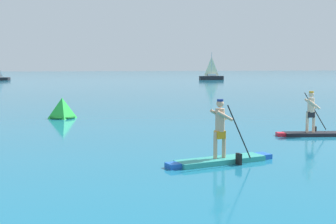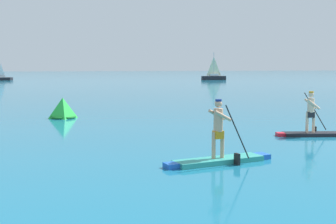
% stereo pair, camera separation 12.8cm
% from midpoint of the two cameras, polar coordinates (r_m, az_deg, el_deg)
% --- Properties ---
extents(paddleboarder_near_left, '(3.33, 1.16, 1.79)m').
position_cam_midpoint_polar(paddleboarder_near_left, '(12.73, 6.43, -4.96)').
color(paddleboarder_near_left, teal).
rests_on(paddleboarder_near_left, ground).
extents(paddleboarder_mid_center, '(3.03, 1.17, 1.74)m').
position_cam_midpoint_polar(paddleboarder_mid_center, '(18.43, 17.77, -1.85)').
color(paddleboarder_mid_center, black).
rests_on(paddleboarder_mid_center, ground).
extents(race_marker_buoy, '(1.31, 1.31, 1.07)m').
position_cam_midpoint_polar(race_marker_buoy, '(24.05, -13.35, 0.34)').
color(race_marker_buoy, green).
rests_on(race_marker_buoy, ground).
extents(sailboat_right_horizon, '(4.73, 1.31, 5.26)m').
position_cam_midpoint_polar(sailboat_right_horizon, '(87.79, 5.46, 4.56)').
color(sailboat_right_horizon, black).
rests_on(sailboat_right_horizon, ground).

